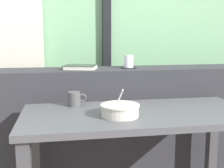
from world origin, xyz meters
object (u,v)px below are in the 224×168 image
(soup_bowl, at_px, (120,110))
(juice_glass, at_px, (128,62))
(breakfast_table, at_px, (138,131))
(ceramic_mug, at_px, (74,99))
(coaster_square, at_px, (128,68))
(closed_book, at_px, (80,67))

(soup_bowl, bearing_deg, juice_glass, 73.27)
(breakfast_table, bearing_deg, ceramic_mug, 149.87)
(coaster_square, xyz_separation_m, closed_book, (-0.35, -0.02, 0.01))
(juice_glass, relative_size, soup_bowl, 0.44)
(soup_bowl, relative_size, ceramic_mug, 1.82)
(breakfast_table, height_order, closed_book, closed_book)
(coaster_square, relative_size, soup_bowl, 0.49)
(coaster_square, bearing_deg, ceramic_mug, -141.07)
(soup_bowl, distance_m, ceramic_mug, 0.35)
(soup_bowl, xyz_separation_m, ceramic_mug, (-0.23, 0.27, 0.01))
(breakfast_table, xyz_separation_m, soup_bowl, (-0.12, -0.07, 0.14))
(breakfast_table, xyz_separation_m, ceramic_mug, (-0.34, 0.20, 0.15))
(coaster_square, relative_size, ceramic_mug, 0.88)
(juice_glass, bearing_deg, closed_book, -176.71)
(juice_glass, bearing_deg, ceramic_mug, -141.07)
(coaster_square, relative_size, closed_book, 0.39)
(breakfast_table, distance_m, coaster_square, 0.60)
(ceramic_mug, bearing_deg, soup_bowl, -49.58)
(juice_glass, distance_m, soup_bowl, 0.65)
(juice_glass, xyz_separation_m, closed_book, (-0.35, -0.02, -0.03))
(juice_glass, xyz_separation_m, ceramic_mug, (-0.40, -0.33, -0.18))
(coaster_square, height_order, closed_book, closed_book)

